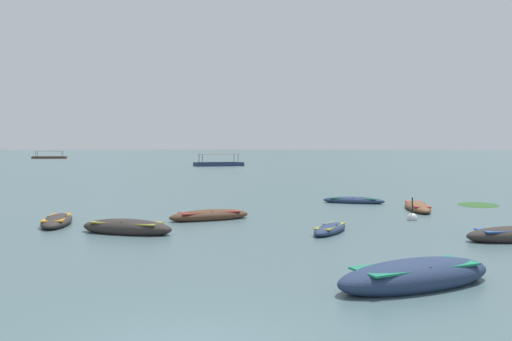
# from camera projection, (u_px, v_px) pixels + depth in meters

# --- Properties ---
(ground_plane) EXTENTS (6000.00, 6000.00, 0.00)m
(ground_plane) POSITION_uv_depth(u_px,v_px,m) (265.00, 149.00, 1506.97)
(ground_plane) COLOR #476066
(mountain_1) EXTENTS (904.10, 904.10, 290.63)m
(mountain_1) POSITION_uv_depth(u_px,v_px,m) (84.00, 111.00, 2006.15)
(mountain_1) COLOR slate
(mountain_1) RESTS_ON ground
(mountain_2) EXTENTS (1998.57, 1998.57, 501.26)m
(mountain_2) POSITION_uv_depth(u_px,v_px,m) (315.00, 85.00, 2081.66)
(mountain_2) COLOR #56665B
(mountain_2) RESTS_ON ground
(rowboat_0) EXTENTS (1.98, 3.99, 0.55)m
(rowboat_0) POSITION_uv_depth(u_px,v_px,m) (57.00, 221.00, 23.51)
(rowboat_0) COLOR #2D2826
(rowboat_0) RESTS_ON ground
(rowboat_1) EXTENTS (4.09, 2.83, 0.62)m
(rowboat_1) POSITION_uv_depth(u_px,v_px,m) (210.00, 216.00, 25.13)
(rowboat_1) COLOR #4C3323
(rowboat_1) RESTS_ON ground
(rowboat_2) EXTENTS (3.94, 2.11, 0.50)m
(rowboat_2) POSITION_uv_depth(u_px,v_px,m) (354.00, 201.00, 32.73)
(rowboat_2) COLOR navy
(rowboat_2) RESTS_ON ground
(rowboat_3) EXTENTS (1.58, 4.62, 0.56)m
(rowboat_3) POSITION_uv_depth(u_px,v_px,m) (417.00, 207.00, 29.08)
(rowboat_3) COLOR brown
(rowboat_3) RESTS_ON ground
(rowboat_4) EXTENTS (4.15, 2.33, 0.73)m
(rowboat_4) POSITION_uv_depth(u_px,v_px,m) (127.00, 228.00, 21.16)
(rowboat_4) COLOR #2D2826
(rowboat_4) RESTS_ON ground
(rowboat_5) EXTENTS (4.74, 3.35, 0.86)m
(rowboat_5) POSITION_uv_depth(u_px,v_px,m) (416.00, 276.00, 13.02)
(rowboat_5) COLOR navy
(rowboat_5) RESTS_ON ground
(rowboat_6) EXTENTS (2.09, 3.10, 0.45)m
(rowboat_6) POSITION_uv_depth(u_px,v_px,m) (330.00, 229.00, 21.32)
(rowboat_6) COLOR navy
(rowboat_6) RESTS_ON ground
(ferry_0) EXTENTS (10.75, 5.78, 2.54)m
(ferry_0) POSITION_uv_depth(u_px,v_px,m) (50.00, 157.00, 167.86)
(ferry_0) COLOR #4C3323
(ferry_0) RESTS_ON ground
(ferry_1) EXTENTS (9.76, 6.53, 2.54)m
(ferry_1) POSITION_uv_depth(u_px,v_px,m) (219.00, 164.00, 99.50)
(ferry_1) COLOR navy
(ferry_1) RESTS_ON ground
(mooring_buoy) EXTENTS (0.47, 0.47, 1.21)m
(mooring_buoy) POSITION_uv_depth(u_px,v_px,m) (412.00, 218.00, 25.06)
(mooring_buoy) COLOR silver
(mooring_buoy) RESTS_ON ground
(weed_patch_2) EXTENTS (3.39, 3.98, 0.14)m
(weed_patch_2) POSITION_uv_depth(u_px,v_px,m) (478.00, 205.00, 31.63)
(weed_patch_2) COLOR #2D5628
(weed_patch_2) RESTS_ON ground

